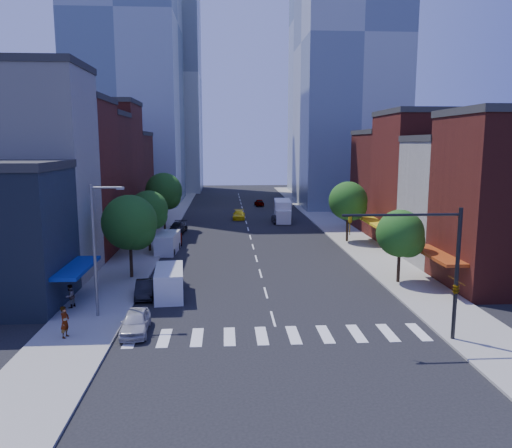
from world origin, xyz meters
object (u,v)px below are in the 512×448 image
at_px(parked_car_rear, 178,228).
at_px(box_truck, 283,211).
at_px(parked_car_second, 145,289).
at_px(cargo_van_near, 169,283).
at_px(parked_car_third, 172,238).
at_px(taxi, 239,215).
at_px(parked_car_front, 135,322).
at_px(traffic_car_far, 259,203).
at_px(cargo_van_far, 167,243).
at_px(traffic_car_oncoming, 277,219).
at_px(pedestrian_near, 65,322).
at_px(pedestrian_far, 70,296).

bearing_deg(parked_car_rear, box_truck, 37.40).
height_order(parked_car_second, box_truck, box_truck).
bearing_deg(cargo_van_near, parked_car_second, 172.77).
xyz_separation_m(parked_car_third, parked_car_rear, (0.00, 7.50, 0.01)).
height_order(parked_car_rear, taxi, parked_car_rear).
bearing_deg(box_truck, parked_car_front, -103.76).
height_order(taxi, traffic_car_far, taxi).
height_order(cargo_van_near, box_truck, box_truck).
xyz_separation_m(parked_car_front, taxi, (7.91, 47.43, -0.03)).
xyz_separation_m(cargo_van_far, taxi, (8.51, 23.98, -0.40)).
xyz_separation_m(parked_car_second, traffic_car_oncoming, (14.13, 35.50, 0.03)).
height_order(cargo_van_far, traffic_car_oncoming, cargo_van_far).
distance_m(parked_car_front, box_truck, 47.30).
xyz_separation_m(traffic_car_oncoming, box_truck, (1.01, 1.95, 0.84)).
bearing_deg(traffic_car_oncoming, box_truck, -118.66).
distance_m(parked_car_third, traffic_car_far, 37.95).
bearing_deg(traffic_car_oncoming, parked_car_third, 45.07).
bearing_deg(parked_car_front, traffic_car_far, 76.44).
bearing_deg(parked_car_rear, traffic_car_far, 71.39).
distance_m(cargo_van_near, traffic_car_oncoming, 37.61).
distance_m(cargo_van_far, taxi, 25.45).
distance_m(cargo_van_near, pedestrian_near, 9.90).
relative_size(parked_car_third, cargo_van_near, 0.91).
relative_size(parked_car_third, traffic_car_oncoming, 1.23).
relative_size(parked_car_second, cargo_van_near, 0.71).
relative_size(taxi, traffic_car_far, 1.22).
bearing_deg(parked_car_third, traffic_car_oncoming, 41.83).
distance_m(parked_car_second, cargo_van_near, 1.98).
bearing_deg(box_truck, parked_car_second, -107.85).
height_order(traffic_car_oncoming, box_truck, box_truck).
height_order(parked_car_second, traffic_car_far, traffic_car_far).
xyz_separation_m(parked_car_rear, box_truck, (15.14, 9.28, 0.80)).
relative_size(pedestrian_near, pedestrian_far, 1.15).
xyz_separation_m(parked_car_second, taxi, (8.50, 39.89, 0.04)).
height_order(parked_car_second, traffic_car_oncoming, traffic_car_oncoming).
height_order(parked_car_front, traffic_car_far, parked_car_front).
distance_m(box_truck, pedestrian_far, 44.88).
bearing_deg(parked_car_front, pedestrian_far, 135.85).
relative_size(traffic_car_far, pedestrian_far, 2.23).
bearing_deg(pedestrian_near, traffic_car_oncoming, -9.03).
distance_m(parked_car_front, parked_car_rear, 35.72).
bearing_deg(parked_car_third, pedestrian_near, -101.40).
height_order(traffic_car_far, pedestrian_near, pedestrian_near).
distance_m(parked_car_third, pedestrian_far, 23.88).
height_order(parked_car_third, traffic_car_far, parked_car_third).
relative_size(taxi, traffic_car_oncoming, 1.15).
bearing_deg(taxi, parked_car_second, -99.04).
bearing_deg(parked_car_second, cargo_van_near, -7.16).
bearing_deg(parked_car_second, parked_car_rear, 85.16).
height_order(parked_car_second, parked_car_rear, parked_car_rear).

